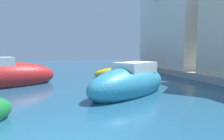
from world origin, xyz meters
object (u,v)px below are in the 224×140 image
(moored_boat_0, at_px, (116,74))
(quayside_tree, at_px, (204,40))
(moored_boat_4, at_px, (130,83))
(waterfront_building_annex, at_px, (181,25))
(moored_boat_3, at_px, (127,68))
(moored_boat_2, at_px, (5,77))

(moored_boat_0, relative_size, quayside_tree, 0.92)
(moored_boat_4, relative_size, waterfront_building_annex, 0.65)
(moored_boat_3, distance_m, waterfront_building_annex, 7.27)
(waterfront_building_annex, bearing_deg, moored_boat_3, 167.11)
(moored_boat_0, height_order, moored_boat_2, moored_boat_2)
(moored_boat_4, bearing_deg, moored_boat_0, -133.66)
(moored_boat_3, distance_m, quayside_tree, 7.87)
(moored_boat_4, bearing_deg, waterfront_building_annex, -168.69)
(quayside_tree, bearing_deg, moored_boat_3, 148.73)
(quayside_tree, bearing_deg, waterfront_building_annex, 106.02)
(moored_boat_2, relative_size, moored_boat_3, 1.55)
(moored_boat_3, height_order, moored_boat_4, moored_boat_4)
(quayside_tree, bearing_deg, moored_boat_2, -172.92)
(moored_boat_3, relative_size, moored_boat_4, 0.72)
(moored_boat_0, xyz_separation_m, moored_boat_2, (-7.86, -1.91, 0.30))
(moored_boat_2, bearing_deg, quayside_tree, -16.10)
(moored_boat_2, distance_m, moored_boat_4, 7.88)
(moored_boat_0, height_order, moored_boat_4, moored_boat_4)
(moored_boat_4, bearing_deg, quayside_tree, 179.96)
(moored_boat_4, distance_m, quayside_tree, 12.22)
(moored_boat_4, height_order, waterfront_building_annex, waterfront_building_annex)
(moored_boat_4, bearing_deg, moored_boat_3, -142.79)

